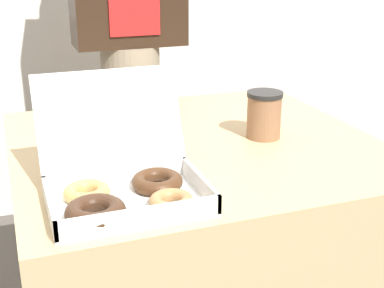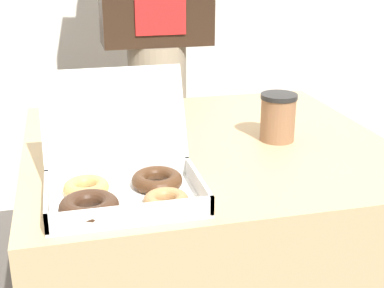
# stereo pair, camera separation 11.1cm
# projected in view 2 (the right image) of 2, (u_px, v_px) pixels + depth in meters

# --- Properties ---
(table) EXTENTS (0.95, 0.89, 0.75)m
(table) POSITION_uv_depth(u_px,v_px,m) (206.00, 263.00, 1.55)
(table) COLOR tan
(table) RESTS_ON ground_plane
(donut_box) EXTENTS (0.31, 0.30, 0.24)m
(donut_box) POSITION_uv_depth(u_px,v_px,m) (121.00, 181.00, 1.09)
(donut_box) COLOR white
(donut_box) RESTS_ON table
(coffee_cup) EXTENTS (0.10, 0.10, 0.13)m
(coffee_cup) POSITION_uv_depth(u_px,v_px,m) (278.00, 117.00, 1.42)
(coffee_cup) COLOR #8C6042
(coffee_cup) RESTS_ON table
(person_customer) EXTENTS (0.39, 0.24, 1.73)m
(person_customer) POSITION_uv_depth(u_px,v_px,m) (156.00, 23.00, 1.93)
(person_customer) COLOR gray
(person_customer) RESTS_ON ground_plane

